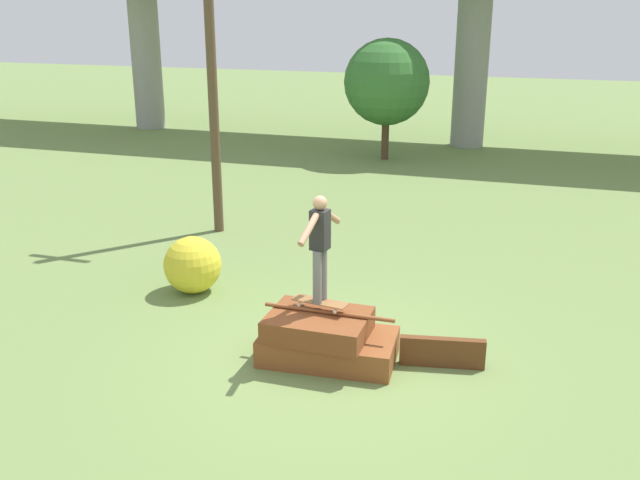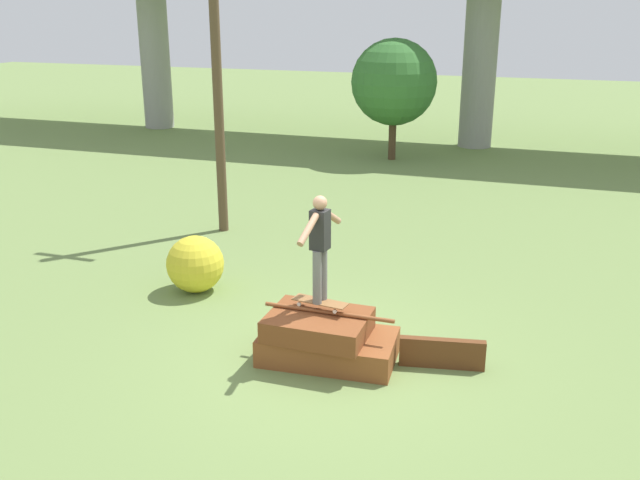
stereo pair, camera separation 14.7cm
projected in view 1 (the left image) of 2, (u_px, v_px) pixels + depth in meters
ground_plane at (328, 359)px, 9.75m from camera, size 80.00×80.00×0.00m
scrap_pile at (325, 339)px, 9.64m from camera, size 1.88×1.12×0.73m
scrap_plank_loose at (442, 352)px, 9.50m from camera, size 1.13×0.32×0.41m
skateboard at (320, 302)px, 9.60m from camera, size 0.79×0.33×0.09m
skater at (320, 242)px, 9.33m from camera, size 0.25×1.16×1.47m
utility_pole at (212, 74)px, 14.18m from camera, size 1.30×0.20×6.32m
tree_behind_left at (387, 82)px, 21.39m from camera, size 2.58×2.58×3.64m
bush_yellow_flowering at (193, 265)px, 11.87m from camera, size 0.96×0.96×0.96m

